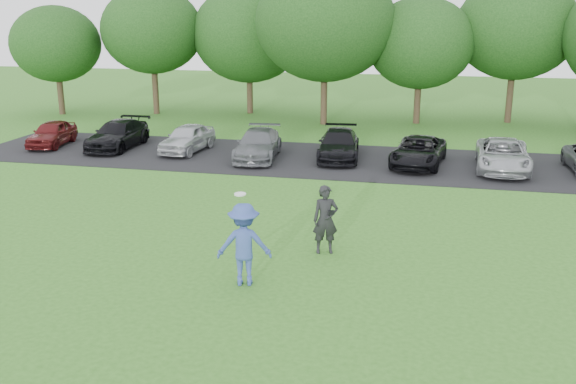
{
  "coord_description": "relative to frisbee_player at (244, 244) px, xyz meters",
  "views": [
    {
      "loc": [
        3.68,
        -13.1,
        6.2
      ],
      "look_at": [
        0.0,
        3.5,
        1.3
      ],
      "focal_mm": 40.0,
      "sensor_mm": 36.0,
      "label": 1
    }
  ],
  "objects": [
    {
      "name": "parked_cars",
      "position": [
        0.8,
        12.86,
        -0.36
      ],
      "size": [
        28.7,
        4.99,
        1.22
      ],
      "color": "#571314",
      "rests_on": "parking_lot"
    },
    {
      "name": "frisbee_player",
      "position": [
        0.0,
        0.0,
        0.0
      ],
      "size": [
        1.4,
        1.0,
        2.17
      ],
      "color": "#364C99",
      "rests_on": "ground"
    },
    {
      "name": "camera_bystander",
      "position": [
        1.51,
        2.36,
        -0.07
      ],
      "size": [
        0.76,
        0.61,
        1.82
      ],
      "color": "black",
      "rests_on": "ground"
    },
    {
      "name": "ground",
      "position": [
        0.29,
        -0.14,
        -0.98
      ],
      "size": [
        100.0,
        100.0,
        0.0
      ],
      "primitive_type": "plane",
      "color": "#30671D",
      "rests_on": "ground"
    },
    {
      "name": "tree_row",
      "position": [
        1.8,
        22.62,
        3.93
      ],
      "size": [
        42.39,
        9.85,
        8.64
      ],
      "color": "#38281C",
      "rests_on": "ground"
    },
    {
      "name": "parking_lot",
      "position": [
        0.29,
        12.86,
        -0.96
      ],
      "size": [
        32.0,
        6.5,
        0.03
      ],
      "primitive_type": "cube",
      "color": "black",
      "rests_on": "ground"
    }
  ]
}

